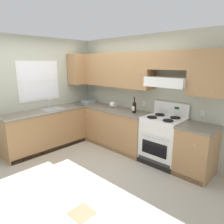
{
  "coord_description": "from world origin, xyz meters",
  "views": [
    {
      "loc": [
        3.0,
        -2.19,
        1.96
      ],
      "look_at": [
        0.23,
        0.7,
        1.0
      ],
      "focal_mm": 32.81,
      "sensor_mm": 36.0,
      "label": 1
    }
  ],
  "objects_px": {
    "stove": "(162,140)",
    "bowl": "(88,102)",
    "paper_towel_roll": "(113,105)",
    "wine_bottle": "(134,107)"
  },
  "relations": [
    {
      "from": "wine_bottle",
      "to": "paper_towel_roll",
      "type": "bearing_deg",
      "value": 172.01
    },
    {
      "from": "bowl",
      "to": "stove",
      "type": "bearing_deg",
      "value": -2.06
    },
    {
      "from": "wine_bottle",
      "to": "bowl",
      "type": "bearing_deg",
      "value": 176.82
    },
    {
      "from": "paper_towel_roll",
      "to": "bowl",
      "type": "bearing_deg",
      "value": -179.43
    },
    {
      "from": "stove",
      "to": "bowl",
      "type": "xyz_separation_m",
      "value": [
        -2.36,
        0.09,
        0.46
      ]
    },
    {
      "from": "wine_bottle",
      "to": "bowl",
      "type": "distance_m",
      "value": 1.65
    },
    {
      "from": "stove",
      "to": "paper_towel_roll",
      "type": "relative_size",
      "value": 8.85
    },
    {
      "from": "wine_bottle",
      "to": "bowl",
      "type": "xyz_separation_m",
      "value": [
        -1.65,
        0.09,
        -0.11
      ]
    },
    {
      "from": "stove",
      "to": "bowl",
      "type": "distance_m",
      "value": 2.41
    },
    {
      "from": "stove",
      "to": "bowl",
      "type": "height_order",
      "value": "stove"
    }
  ]
}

